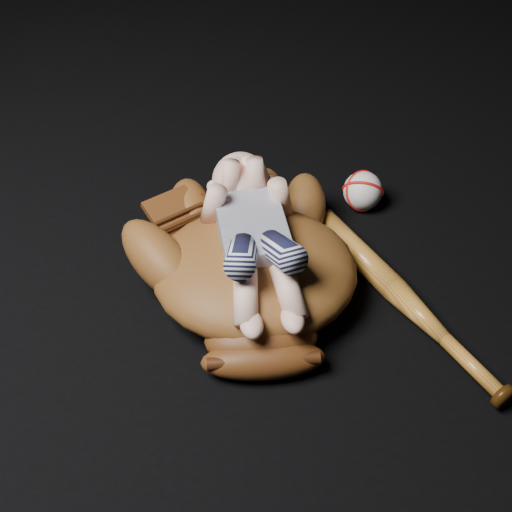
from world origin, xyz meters
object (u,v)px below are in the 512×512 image
Objects in this scene: baseball_glove at (255,263)px; baseball_bat at (405,300)px; baseball at (363,191)px; newborn_baby at (256,235)px.

baseball_glove is 0.27m from baseball_bat.
baseball reaches higher than baseball_bat.
baseball_bat is at bearing -11.70° from baseball_glove.
baseball is (0.24, 0.24, -0.10)m from newborn_baby.
baseball_bat is at bearing -17.60° from newborn_baby.
baseball_glove is at bearing 167.88° from baseball_bat.
newborn_baby is 0.80× the size of baseball_bat.
newborn_baby is at bearing -135.48° from baseball.
newborn_baby is at bearing 67.18° from baseball_glove.
newborn_baby is (0.00, 0.00, 0.06)m from baseball_glove.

